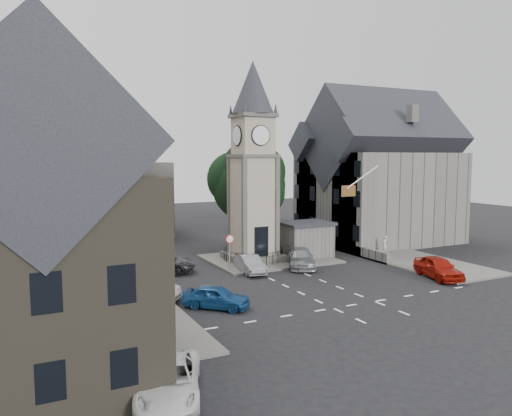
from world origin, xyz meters
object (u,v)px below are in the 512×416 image
stone_shelter (306,240)px  car_east_red (438,268)px  car_west_blue (216,297)px  pedestrian (385,245)px  clock_tower (253,163)px

stone_shelter → car_east_red: bearing=-66.6°
car_east_red → stone_shelter: bearing=128.8°
car_west_blue → pedestrian: 20.48m
pedestrian → car_east_red: bearing=50.7°
stone_shelter → car_east_red: (4.55, -10.50, -0.77)m
clock_tower → car_east_red: bearing=-49.6°
clock_tower → stone_shelter: size_ratio=3.78×
car_west_blue → car_east_red: bearing=-47.9°
stone_shelter → clock_tower: bearing=174.2°
car_east_red → pedestrian: (2.15, 8.17, 0.10)m
car_east_red → pedestrian: bearing=90.6°
clock_tower → car_west_blue: clock_tower is taller
clock_tower → pedestrian: clock_tower is taller
clock_tower → pedestrian: 13.88m
clock_tower → pedestrian: size_ratio=9.27×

